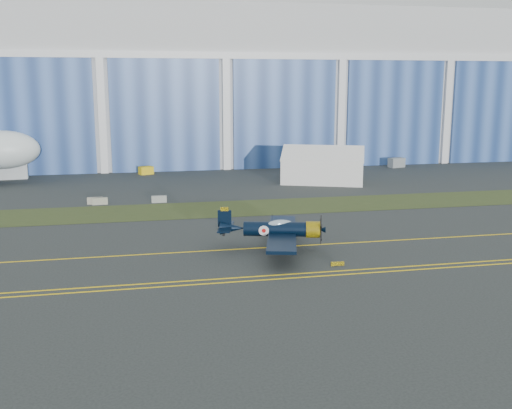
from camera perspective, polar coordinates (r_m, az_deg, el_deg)
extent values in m
plane|color=#2E3332|center=(61.85, -15.86, -3.63)|extent=(260.00, 260.00, 0.00)
cube|color=#475128|center=(75.44, -15.17, -0.90)|extent=(260.00, 10.00, 0.02)
cube|color=silver|center=(131.75, -14.14, 10.82)|extent=(220.00, 45.00, 30.00)
cube|color=navy|center=(109.11, -14.44, 8.12)|extent=(220.00, 0.60, 20.00)
cube|color=silver|center=(109.03, -14.73, 13.69)|extent=(220.00, 0.70, 1.20)
cube|color=yellow|center=(57.03, -16.19, -4.90)|extent=(200.00, 0.20, 0.02)
cube|color=yellow|center=(48.01, -17.00, -8.04)|extent=(80.00, 0.20, 0.02)
cube|color=yellow|center=(48.95, -16.90, -7.65)|extent=(80.00, 0.20, 0.02)
cube|color=yellow|center=(52.98, 7.77, -5.61)|extent=(1.20, 0.15, 0.35)
cube|color=silver|center=(108.13, -22.49, 2.94)|extent=(6.17, 3.00, 2.58)
cube|color=yellow|center=(106.90, -10.43, 3.21)|extent=(2.73, 2.24, 1.37)
cube|color=gray|center=(117.16, 13.23, 3.91)|extent=(3.33, 2.37, 1.81)
cube|color=#9A9C84|center=(81.32, -14.65, 0.31)|extent=(2.04, 0.76, 0.90)
cube|color=gray|center=(81.82, -15.08, 0.35)|extent=(2.01, 0.65, 0.90)
cube|color=gray|center=(81.09, -9.22, 0.51)|extent=(2.00, 0.60, 0.90)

